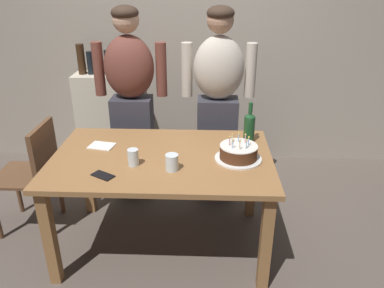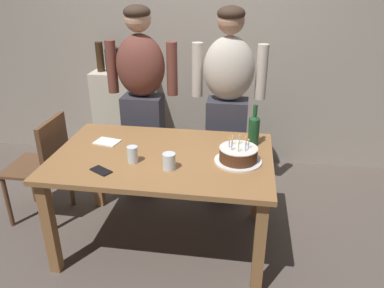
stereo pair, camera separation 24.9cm
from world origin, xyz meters
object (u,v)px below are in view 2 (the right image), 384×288
birthday_cake (238,155)px  dining_chair (45,161)px  wine_bottle (254,129)px  napkin_stack (107,142)px  person_woman_cardigan (228,105)px  water_glass_far (133,154)px  person_man_bearded (143,101)px  cell_phone (101,171)px  water_glass_near (169,161)px

birthday_cake → dining_chair: (-1.52, 0.22, -0.27)m
wine_bottle → napkin_stack: wine_bottle is taller
birthday_cake → wine_bottle: (0.10, 0.30, 0.07)m
person_woman_cardigan → water_glass_far: bearing=57.1°
birthday_cake → person_man_bearded: size_ratio=0.19×
birthday_cake → dining_chair: size_ratio=0.36×
cell_phone → person_man_bearded: (-0.01, 1.02, 0.13)m
wine_bottle → person_man_bearded: 1.06m
person_woman_cardigan → person_man_bearded: bearing=0.0°
cell_phone → dining_chair: size_ratio=0.17×
water_glass_near → cell_phone: 0.43m
water_glass_near → cell_phone: size_ratio=0.74×
wine_bottle → dining_chair: size_ratio=0.35×
napkin_stack → dining_chair: size_ratio=0.20×
birthday_cake → wine_bottle: bearing=71.9°
water_glass_far → person_man_bearded: 0.89m
dining_chair → napkin_stack: bearing=85.0°
cell_phone → napkin_stack: size_ratio=0.82×
dining_chair → water_glass_near: bearing=70.8°
water_glass_far → dining_chair: size_ratio=0.13×
person_woman_cardigan → cell_phone: bearing=54.7°
water_glass_near → wine_bottle: 0.70m
water_glass_near → person_woman_cardigan: (0.31, 0.93, 0.08)m
napkin_stack → person_woman_cardigan: bearing=35.1°
wine_bottle → person_woman_cardigan: 0.51m
water_glass_near → person_man_bearded: person_man_bearded is taller
water_glass_near → person_man_bearded: (-0.42, 0.93, 0.08)m
water_glass_far → wine_bottle: (0.78, 0.41, 0.06)m
birthday_cake → person_man_bearded: bearing=138.3°
cell_phone → water_glass_far: bearing=73.7°
person_man_bearded → cell_phone: bearing=90.4°
birthday_cake → cell_phone: (-0.85, -0.26, -0.04)m
birthday_cake → water_glass_near: 0.46m
person_man_bearded → napkin_stack: bearing=79.2°
water_glass_near → napkin_stack: (-0.54, 0.33, -0.05)m
person_woman_cardigan → dining_chair: (-1.40, -0.54, -0.36)m
birthday_cake → cell_phone: 0.89m
dining_chair → person_woman_cardigan: bearing=111.2°
person_man_bearded → person_woman_cardigan: size_ratio=1.00×
wine_bottle → person_man_bearded: (-0.95, 0.46, 0.01)m
person_woman_cardigan → dining_chair: person_woman_cardigan is taller
napkin_stack → dining_chair: bearing=175.0°
napkin_stack → water_glass_near: bearing=-31.8°
person_man_bearded → dining_chair: size_ratio=1.90×
person_man_bearded → person_woman_cardigan: same height
water_glass_near → water_glass_far: size_ratio=0.96×
wine_bottle → cell_phone: bearing=-149.4°
water_glass_near → person_woman_cardigan: 0.98m
wine_bottle → person_woman_cardigan: person_woman_cardigan is taller
birthday_cake → water_glass_far: bearing=-171.0°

